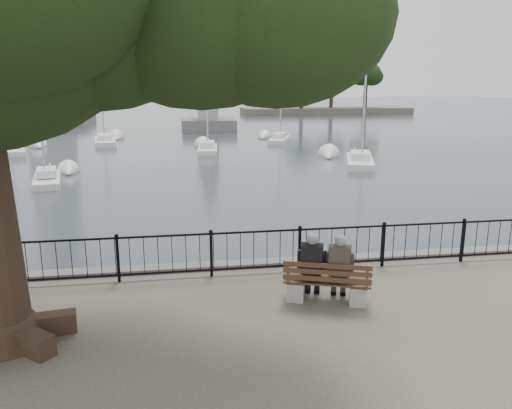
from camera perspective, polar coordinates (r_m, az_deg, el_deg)
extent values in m
cube|color=#55534F|center=(12.02, -0.38, -9.22)|extent=(200.00, 0.40, 1.20)
plane|color=#242C32|center=(111.08, -8.33, 10.77)|extent=(260.00, 260.00, 0.00)
cube|color=black|center=(11.05, 0.00, -3.13)|extent=(22.00, 0.04, 0.04)
cube|color=black|center=(11.32, 0.00, -7.16)|extent=(22.00, 0.04, 0.04)
cube|color=gray|center=(10.05, 4.59, -9.71)|extent=(0.44, 0.50, 0.38)
cube|color=gray|center=(10.02, 11.58, -10.03)|extent=(0.44, 0.50, 0.38)
cube|color=#382417|center=(9.93, 8.12, -8.67)|extent=(1.73, 0.99, 0.04)
cube|color=#382417|center=(9.59, 8.12, -7.69)|extent=(1.59, 0.58, 0.37)
cube|color=black|center=(9.91, 6.37, -7.97)|extent=(0.41, 0.37, 0.22)
cube|color=black|center=(9.69, 6.38, -6.25)|extent=(0.46, 0.35, 0.56)
sphere|color=tan|center=(9.60, 6.46, -3.98)|extent=(0.21, 0.21, 0.21)
ellipsoid|color=gray|center=(9.57, 6.46, -3.84)|extent=(0.22, 0.22, 0.19)
cube|color=black|center=(10.28, 6.43, -9.09)|extent=(0.42, 0.48, 0.42)
cube|color=#2D2A26|center=(9.90, 9.44, -8.11)|extent=(0.41, 0.37, 0.22)
cube|color=#2D2A26|center=(9.68, 9.51, -6.39)|extent=(0.46, 0.35, 0.56)
sphere|color=tan|center=(9.59, 9.61, -4.12)|extent=(0.21, 0.21, 0.21)
ellipsoid|color=gray|center=(9.55, 9.61, -3.97)|extent=(0.22, 0.22, 0.19)
cube|color=#2D2A26|center=(10.27, 9.40, -9.22)|extent=(0.42, 0.48, 0.42)
cone|color=black|center=(9.49, -26.99, -12.49)|extent=(1.51, 1.51, 0.45)
ellipsoid|color=black|center=(8.30, -6.55, 21.71)|extent=(4.09, 4.09, 3.19)
ellipsoid|color=black|center=(8.06, 2.43, 20.74)|extent=(3.56, 3.56, 2.78)
cube|color=#55534F|center=(71.98, -22.44, 8.93)|extent=(10.16, 10.16, 1.40)
cone|color=gray|center=(72.28, -23.38, 18.90)|extent=(6.50, 6.50, 24.38)
cube|color=#55534F|center=(58.25, -5.49, 9.02)|extent=(5.99, 5.99, 1.40)
cube|color=gray|center=(58.10, -5.54, 11.48)|extent=(2.20, 2.59, 4.00)
cube|color=#55534F|center=(58.07, -5.59, 13.59)|extent=(2.59, 2.99, 0.30)
cube|color=gray|center=(58.37, -5.63, 14.43)|extent=(1.30, 2.20, 1.40)
cube|color=gray|center=(57.39, -5.58, 15.14)|extent=(1.50, 1.00, 1.60)
sphere|color=gray|center=(57.04, -5.58, 16.26)|extent=(1.70, 1.70, 1.70)
cube|color=silver|center=(28.99, -22.74, 2.46)|extent=(2.22, 4.86, 0.52)
cube|color=silver|center=(28.90, -22.83, 3.43)|extent=(1.32, 2.06, 0.39)
cylinder|color=#B7B7C4|center=(28.30, -23.67, 10.91)|extent=(0.10, 0.10, 7.98)
cube|color=silver|center=(33.72, 11.77, 4.66)|extent=(3.44, 6.11, 0.66)
cube|color=silver|center=(33.65, 11.81, 5.50)|extent=(1.91, 2.66, 0.49)
cylinder|color=#B7B7C4|center=(33.03, 12.43, 13.71)|extent=(0.13, 0.13, 10.02)
cube|color=silver|center=(42.92, -26.10, 5.43)|extent=(3.43, 6.03, 0.65)
cube|color=silver|center=(42.86, -26.17, 6.09)|extent=(1.90, 2.63, 0.49)
cylinder|color=#B7B7C4|center=(42.32, -27.09, 13.45)|extent=(0.13, 0.13, 11.46)
cube|color=silver|center=(39.51, -5.54, 6.15)|extent=(1.86, 5.31, 0.58)
cube|color=silver|center=(39.45, -5.55, 6.87)|extent=(1.23, 2.20, 0.43)
cylinder|color=#B7B7C4|center=(38.90, -5.69, 13.90)|extent=(0.12, 0.12, 10.05)
cube|color=silver|center=(46.41, 2.72, 7.30)|extent=(3.11, 5.25, 0.56)
cube|color=silver|center=(46.36, 2.72, 7.91)|extent=(1.70, 2.30, 0.42)
cylinder|color=#B7B7C4|center=(45.86, 2.86, 13.70)|extent=(0.11, 0.11, 9.75)
cube|color=silver|center=(46.57, -16.84, 6.76)|extent=(2.59, 6.36, 0.69)
cube|color=silver|center=(46.52, -16.88, 7.37)|extent=(1.61, 2.67, 0.51)
cylinder|color=#B7B7C4|center=(45.99, -17.49, 15.07)|extent=(0.14, 0.14, 12.89)
cube|color=#4B473F|center=(92.02, 7.94, 10.54)|extent=(30.00, 8.00, 1.20)
cylinder|color=black|center=(88.67, 5.21, 12.12)|extent=(0.70, 0.70, 4.00)
ellipsoid|color=black|center=(88.66, 5.26, 14.70)|extent=(5.20, 5.20, 4.16)
cylinder|color=black|center=(92.23, 8.60, 12.08)|extent=(0.70, 0.70, 4.00)
ellipsoid|color=black|center=(92.22, 8.69, 14.56)|extent=(5.20, 5.20, 4.16)
cylinder|color=black|center=(93.27, 12.38, 11.94)|extent=(0.70, 0.70, 4.00)
ellipsoid|color=black|center=(93.26, 12.51, 14.39)|extent=(5.20, 5.20, 4.16)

